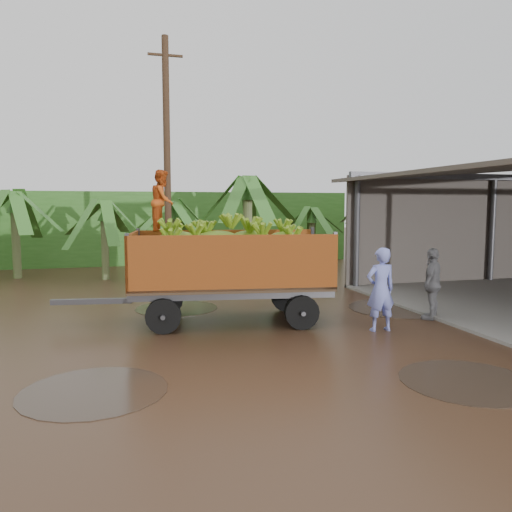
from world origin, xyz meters
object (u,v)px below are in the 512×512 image
at_px(banana_trailer, 229,263).
at_px(utility_pole, 167,163).
at_px(man_grey, 432,284).
at_px(man_blue, 381,289).

bearing_deg(banana_trailer, utility_pole, 107.67).
height_order(banana_trailer, utility_pole, utility_pole).
bearing_deg(banana_trailer, man_grey, -4.53).
distance_m(man_grey, utility_pole, 9.85).
bearing_deg(banana_trailer, man_blue, -22.20).
distance_m(man_blue, man_grey, 2.04).
bearing_deg(utility_pole, banana_trailer, -80.56).
distance_m(banana_trailer, man_grey, 5.28).
height_order(man_blue, utility_pole, utility_pole).
bearing_deg(man_grey, banana_trailer, -52.24).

